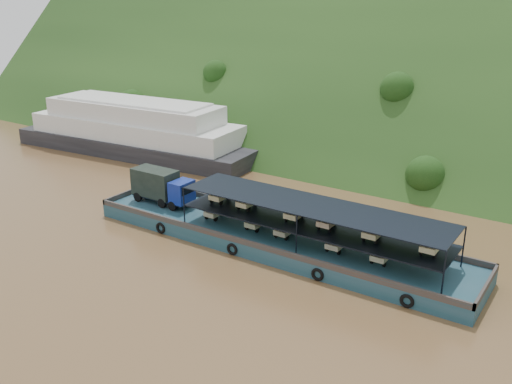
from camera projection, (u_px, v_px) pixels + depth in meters
The scene contains 4 objects.
ground at pixel (256, 240), 50.55m from camera, with size 160.00×160.00×0.00m, color brown.
hillside at pixel (400, 149), 78.75m from camera, with size 140.00×28.00×28.00m, color #193312.
cargo_barge at pixel (265, 231), 49.51m from camera, with size 35.00×7.18×4.54m.
passenger_ferry at pixel (135, 130), 76.12m from camera, with size 35.82×11.77×7.13m.
Camera 1 is at (25.48, -38.40, 21.19)m, focal length 40.00 mm.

